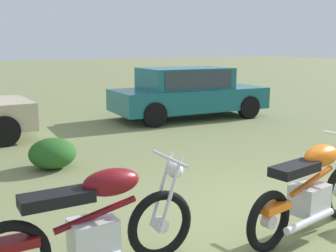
% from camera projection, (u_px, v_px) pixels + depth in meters
% --- Properties ---
extents(ground_plane, '(120.00, 120.00, 0.00)m').
position_uv_depth(ground_plane, '(290.00, 229.00, 4.63)').
color(ground_plane, olive).
extents(motorcycle_maroon, '(2.05, 0.64, 1.02)m').
position_uv_depth(motorcycle_maroon, '(94.00, 225.00, 3.58)').
color(motorcycle_maroon, black).
rests_on(motorcycle_maroon, ground).
extents(motorcycle_orange, '(1.97, 0.69, 1.02)m').
position_uv_depth(motorcycle_orange, '(310.00, 190.00, 4.48)').
color(motorcycle_orange, black).
rests_on(motorcycle_orange, ground).
extents(car_teal, '(4.48, 2.18, 1.43)m').
position_uv_depth(car_teal, '(187.00, 90.00, 11.67)').
color(car_teal, '#19606B').
rests_on(car_teal, ground).
extents(shrub_low, '(0.78, 0.76, 0.51)m').
position_uv_depth(shrub_low, '(53.00, 153.00, 6.89)').
color(shrub_low, '#23551E').
rests_on(shrub_low, ground).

